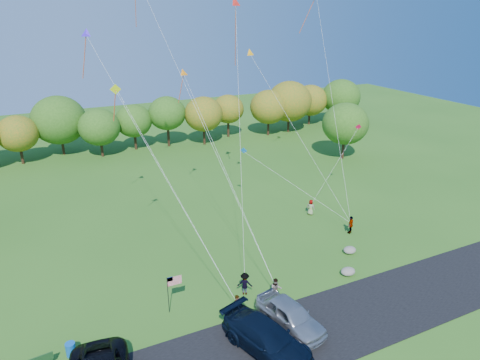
% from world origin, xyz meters
% --- Properties ---
extents(ground, '(140.00, 140.00, 0.00)m').
position_xyz_m(ground, '(0.00, 0.00, 0.00)').
color(ground, '#2C601B').
rests_on(ground, ground).
extents(asphalt_lane, '(44.00, 6.00, 0.06)m').
position_xyz_m(asphalt_lane, '(0.00, -4.00, 0.03)').
color(asphalt_lane, black).
rests_on(asphalt_lane, ground).
extents(treeline, '(75.04, 27.36, 8.49)m').
position_xyz_m(treeline, '(-1.23, 36.01, 4.63)').
color(treeline, '#3D2616').
rests_on(treeline, ground).
extents(minivan_navy, '(4.16, 6.46, 1.74)m').
position_xyz_m(minivan_navy, '(-1.95, -4.24, 0.93)').
color(minivan_navy, black).
rests_on(minivan_navy, asphalt_lane).
extents(minivan_silver, '(3.01, 5.33, 1.71)m').
position_xyz_m(minivan_silver, '(0.33, -3.09, 0.92)').
color(minivan_silver, '#A5A7AF').
rests_on(minivan_silver, asphalt_lane).
extents(flyer_a, '(0.66, 0.49, 1.63)m').
position_xyz_m(flyer_a, '(-2.18, -0.80, 0.82)').
color(flyer_a, '#4C4C59').
rests_on(flyer_a, ground).
extents(flyer_b, '(0.97, 0.87, 1.64)m').
position_xyz_m(flyer_b, '(0.92, -0.30, 0.82)').
color(flyer_b, '#4C4C59').
rests_on(flyer_b, ground).
extents(flyer_c, '(1.24, 1.07, 1.67)m').
position_xyz_m(flyer_c, '(-0.71, 1.16, 0.83)').
color(flyer_c, '#4C4C59').
rests_on(flyer_c, ground).
extents(flyer_d, '(1.03, 0.85, 1.65)m').
position_xyz_m(flyer_d, '(11.59, 5.04, 0.82)').
color(flyer_d, '#4C4C59').
rests_on(flyer_d, ground).
extents(flyer_e, '(0.86, 0.88, 1.53)m').
position_xyz_m(flyer_e, '(10.51, 9.65, 0.76)').
color(flyer_e, '#4C4C59').
rests_on(flyer_e, ground).
extents(trash_barrel, '(0.56, 0.56, 0.84)m').
position_xyz_m(trash_barrel, '(-12.18, 0.30, 0.42)').
color(trash_barrel, '#0B51AB').
rests_on(trash_barrel, ground).
extents(flag_assembly, '(0.99, 0.64, 2.67)m').
position_xyz_m(flag_assembly, '(-5.73, 1.54, 2.01)').
color(flag_assembly, black).
rests_on(flag_assembly, ground).
extents(boulder_near, '(1.14, 0.89, 0.57)m').
position_xyz_m(boulder_near, '(7.27, -0.06, 0.29)').
color(boulder_near, gray).
rests_on(boulder_near, ground).
extents(boulder_far, '(1.07, 0.89, 0.56)m').
position_xyz_m(boulder_far, '(9.37, 2.34, 0.28)').
color(boulder_far, slate).
rests_on(boulder_far, ground).
extents(kites_aloft, '(24.94, 12.32, 16.35)m').
position_xyz_m(kites_aloft, '(3.35, 14.50, 17.50)').
color(kites_aloft, red).
rests_on(kites_aloft, ground).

